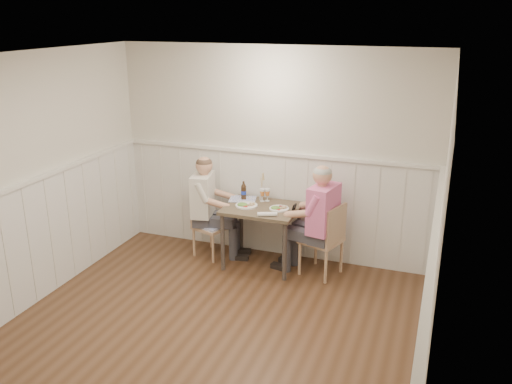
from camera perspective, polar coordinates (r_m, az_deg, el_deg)
ground_plane at (r=5.26m, az=-6.20°, el=-15.88°), size 4.50×4.50×0.00m
room_shell at (r=4.58m, az=-6.85°, el=0.02°), size 4.04×4.54×2.60m
wainscot at (r=5.46m, az=-3.29°, el=-6.10°), size 4.00×4.49×1.34m
dining_table at (r=6.47m, az=0.60°, el=-2.45°), size 0.87×0.70×0.75m
chair_right at (r=6.33m, az=7.33°, el=-4.76°), size 0.52×0.52×0.88m
chair_left at (r=6.85m, az=-5.01°, el=-3.20°), size 0.48×0.48×0.80m
man_in_pink at (r=6.27m, az=6.67°, el=-3.99°), size 0.69×0.50×1.37m
diner_cream at (r=6.80m, az=-5.22°, el=-2.33°), size 0.66×0.47×1.31m
plate_man at (r=6.36m, az=2.37°, el=-1.67°), size 0.23×0.23×0.06m
plate_diner at (r=6.45m, az=-1.14°, el=-1.34°), size 0.26×0.26×0.07m
beer_glass_a at (r=6.60m, az=1.20°, el=-0.09°), size 0.06×0.06×0.16m
beer_glass_b at (r=6.59m, az=0.67°, el=-0.10°), size 0.06×0.06×0.16m
beer_bottle at (r=6.66m, az=-1.31°, el=0.07°), size 0.07×0.07×0.23m
rolled_napkin at (r=6.14m, az=1.20°, el=-2.35°), size 0.23×0.13×0.05m
grass_vase at (r=6.62m, az=0.53°, el=0.51°), size 0.04×0.04×0.37m
gingham_mat at (r=6.70m, az=-1.40°, el=-0.75°), size 0.37×0.33×0.01m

